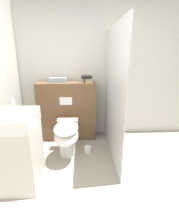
{
  "coord_description": "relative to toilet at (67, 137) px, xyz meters",
  "views": [
    {
      "loc": [
        -0.16,
        -1.51,
        1.61
      ],
      "look_at": [
        -0.03,
        1.12,
        0.71
      ],
      "focal_mm": 28.0,
      "sensor_mm": 36.0,
      "label": 1
    }
  ],
  "objects": [
    {
      "name": "wall_back",
      "position": [
        0.4,
        0.92,
        0.89
      ],
      "size": [
        8.0,
        0.06,
        2.5
      ],
      "color": "silver",
      "rests_on": "ground_plane"
    },
    {
      "name": "sink_vanity",
      "position": [
        -0.58,
        -0.59,
        0.13
      ],
      "size": [
        0.56,
        0.56,
        1.1
      ],
      "color": "beige",
      "rests_on": "ground_plane"
    },
    {
      "name": "hair_drier",
      "position": [
        0.34,
        0.65,
        0.84
      ],
      "size": [
        0.21,
        0.07,
        0.14
      ],
      "color": "black",
      "rests_on": "partition_panel"
    },
    {
      "name": "folded_towel",
      "position": [
        -0.18,
        0.71,
        0.78
      ],
      "size": [
        0.31,
        0.14,
        0.08
      ],
      "color": "#8C9EAD",
      "rests_on": "partition_panel"
    },
    {
      "name": "toilet",
      "position": [
        0.0,
        0.0,
        0.0
      ],
      "size": [
        0.37,
        0.7,
        0.54
      ],
      "color": "white",
      "rests_on": "ground_plane"
    },
    {
      "name": "partition_panel",
      "position": [
        -0.04,
        0.69,
        0.19
      ],
      "size": [
        1.08,
        0.31,
        1.1
      ],
      "color": "brown",
      "rests_on": "ground_plane"
    },
    {
      "name": "spare_toilet_roll",
      "position": [
        0.34,
        0.1,
        -0.3
      ],
      "size": [
        0.12,
        0.12,
        0.11
      ],
      "color": "white",
      "rests_on": "ground_plane"
    },
    {
      "name": "ground_plane",
      "position": [
        0.4,
        -0.98,
        -0.36
      ],
      "size": [
        12.0,
        12.0,
        0.0
      ],
      "primitive_type": "plane",
      "color": "#9E9384"
    },
    {
      "name": "shower_glass",
      "position": [
        0.73,
        0.1,
        0.64
      ],
      "size": [
        0.04,
        1.57,
        2.0
      ],
      "color": "silver",
      "rests_on": "ground_plane"
    }
  ]
}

